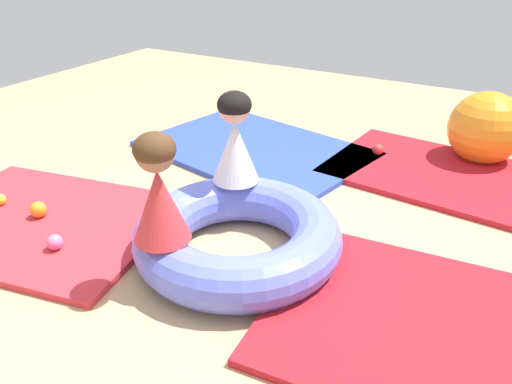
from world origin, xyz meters
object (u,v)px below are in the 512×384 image
at_px(child_in_white, 235,138).
at_px(play_ball_pink, 55,242).
at_px(child_in_red, 158,189).
at_px(inflatable_cushion, 237,236).
at_px(exercise_ball_large, 486,128).
at_px(play_ball_red, 378,149).
at_px(play_ball_orange, 38,210).
at_px(play_ball_yellow, 0,199).

xyz_separation_m(child_in_white, play_ball_pink, (-0.65, -0.83, -0.45)).
xyz_separation_m(child_in_white, child_in_red, (0.03, -0.72, 0.00)).
relative_size(inflatable_cushion, exercise_ball_large, 2.04).
height_order(child_in_white, play_ball_red, child_in_white).
height_order(play_ball_orange, exercise_ball_large, exercise_ball_large).
height_order(play_ball_yellow, exercise_ball_large, exercise_ball_large).
relative_size(child_in_white, child_in_red, 1.00).
height_order(inflatable_cushion, play_ball_red, inflatable_cushion).
relative_size(child_in_red, play_ball_orange, 5.48).
relative_size(inflatable_cushion, play_ball_orange, 11.35).
bearing_deg(play_ball_orange, play_ball_red, 52.68).
bearing_deg(play_ball_pink, inflatable_cushion, 28.50).
xyz_separation_m(play_ball_red, exercise_ball_large, (0.70, 0.35, 0.19)).
bearing_deg(child_in_red, inflatable_cushion, -138.67).
xyz_separation_m(play_ball_pink, exercise_ball_large, (1.82, 2.49, 0.19)).
distance_m(play_ball_red, play_ball_pink, 2.42).
distance_m(play_ball_pink, play_ball_yellow, 0.73).
relative_size(child_in_white, exercise_ball_large, 0.98).
distance_m(child_in_white, play_ball_pink, 1.14).
xyz_separation_m(play_ball_red, play_ball_yellow, (-1.83, -1.97, -0.01)).
relative_size(play_ball_pink, exercise_ball_large, 0.16).
height_order(child_in_red, play_ball_red, child_in_red).
bearing_deg(play_ball_yellow, play_ball_orange, 2.78).
bearing_deg(inflatable_cushion, play_ball_orange, -167.25).
distance_m(inflatable_cushion, play_ball_red, 1.69).
distance_m(child_in_red, play_ball_orange, 1.14).
bearing_deg(child_in_white, inflatable_cushion, 81.85).
height_order(play_ball_orange, play_ball_red, play_ball_orange).
bearing_deg(child_in_red, play_ball_yellow, -24.08).
xyz_separation_m(play_ball_red, play_ball_pink, (-1.12, -2.15, 0.00)).
xyz_separation_m(inflatable_cushion, exercise_ball_large, (0.94, 2.02, 0.14)).
height_order(play_ball_pink, play_ball_yellow, play_ball_pink).
xyz_separation_m(play_ball_orange, play_ball_red, (1.49, 1.95, -0.01)).
distance_m(inflatable_cushion, exercise_ball_large, 2.23).
distance_m(inflatable_cushion, play_ball_yellow, 1.61).
xyz_separation_m(child_in_red, play_ball_orange, (-1.05, 0.09, -0.44)).
relative_size(child_in_red, exercise_ball_large, 0.98).
bearing_deg(child_in_red, play_ball_red, -123.27).
xyz_separation_m(child_in_red, play_ball_red, (0.44, 2.04, -0.45)).
bearing_deg(exercise_ball_large, play_ball_pink, -126.09).
relative_size(play_ball_red, play_ball_pink, 0.99).
bearing_deg(play_ball_orange, play_ball_pink, -27.90).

